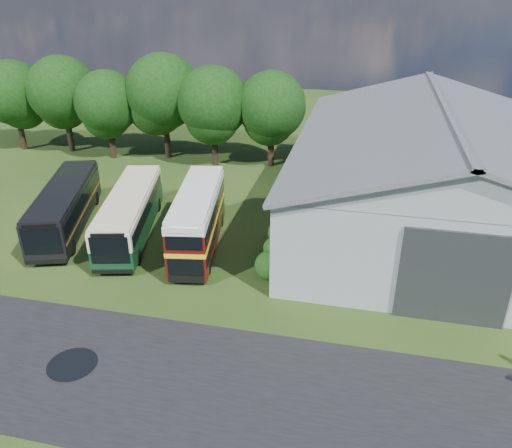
% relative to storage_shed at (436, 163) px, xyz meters
% --- Properties ---
extents(ground, '(120.00, 120.00, 0.00)m').
position_rel_storage_shed_xyz_m(ground, '(-15.00, -15.98, -4.17)').
color(ground, '#1D3912').
rests_on(ground, ground).
extents(asphalt_road, '(60.00, 8.00, 0.02)m').
position_rel_storage_shed_xyz_m(asphalt_road, '(-12.00, -18.98, -4.17)').
color(asphalt_road, black).
rests_on(asphalt_road, ground).
extents(puddle, '(2.20, 2.20, 0.01)m').
position_rel_storage_shed_xyz_m(puddle, '(-16.50, -18.98, -4.17)').
color(puddle, black).
rests_on(puddle, ground).
extents(storage_shed, '(18.80, 24.80, 8.15)m').
position_rel_storage_shed_xyz_m(storage_shed, '(0.00, 0.00, 0.00)').
color(storage_shed, gray).
rests_on(storage_shed, ground).
extents(tree_far_left, '(6.12, 6.12, 8.64)m').
position_rel_storage_shed_xyz_m(tree_far_left, '(-38.00, 8.02, 1.40)').
color(tree_far_left, black).
rests_on(tree_far_left, ground).
extents(tree_left_a, '(6.46, 6.46, 9.12)m').
position_rel_storage_shed_xyz_m(tree_left_a, '(-33.00, 8.52, 1.71)').
color(tree_left_a, black).
rests_on(tree_left_a, ground).
extents(tree_left_b, '(5.78, 5.78, 8.16)m').
position_rel_storage_shed_xyz_m(tree_left_b, '(-28.00, 7.52, 1.09)').
color(tree_left_b, black).
rests_on(tree_left_b, ground).
extents(tree_mid, '(6.80, 6.80, 9.60)m').
position_rel_storage_shed_xyz_m(tree_mid, '(-23.00, 8.82, 2.02)').
color(tree_mid, black).
rests_on(tree_mid, ground).
extents(tree_right_a, '(6.26, 6.26, 8.83)m').
position_rel_storage_shed_xyz_m(tree_right_a, '(-18.00, 7.82, 1.52)').
color(tree_right_a, black).
rests_on(tree_right_a, ground).
extents(tree_right_b, '(5.98, 5.98, 8.45)m').
position_rel_storage_shed_xyz_m(tree_right_b, '(-13.00, 8.62, 1.27)').
color(tree_right_b, black).
rests_on(tree_right_b, ground).
extents(shrub_front, '(1.70, 1.70, 1.70)m').
position_rel_storage_shed_xyz_m(shrub_front, '(-9.40, -9.98, -4.17)').
color(shrub_front, '#194714').
rests_on(shrub_front, ground).
extents(shrub_mid, '(1.60, 1.60, 1.60)m').
position_rel_storage_shed_xyz_m(shrub_mid, '(-9.40, -7.98, -4.17)').
color(shrub_mid, '#194714').
rests_on(shrub_mid, ground).
extents(shrub_back, '(1.80, 1.80, 1.80)m').
position_rel_storage_shed_xyz_m(shrub_back, '(-9.40, -5.98, -4.17)').
color(shrub_back, '#194714').
rests_on(shrub_back, ground).
extents(bus_green_single, '(4.99, 11.10, 2.98)m').
position_rel_storage_shed_xyz_m(bus_green_single, '(-19.33, -6.82, -2.58)').
color(bus_green_single, black).
rests_on(bus_green_single, ground).
extents(bus_maroon_double, '(3.78, 9.30, 3.89)m').
position_rel_storage_shed_xyz_m(bus_maroon_double, '(-14.41, -7.53, -2.23)').
color(bus_maroon_double, black).
rests_on(bus_maroon_double, ground).
extents(bus_dark_single, '(5.76, 11.10, 2.99)m').
position_rel_storage_shed_xyz_m(bus_dark_single, '(-24.04, -6.81, -2.57)').
color(bus_dark_single, black).
rests_on(bus_dark_single, ground).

